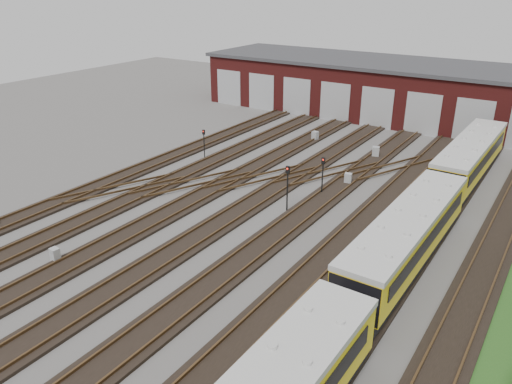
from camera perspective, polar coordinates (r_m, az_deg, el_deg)
The scene contains 12 objects.
ground at distance 28.87m, azimuth -7.71°, elevation -8.95°, with size 120.00×120.00×0.00m, color #484543.
track_network at distance 29.28m, azimuth -7.22°, elevation -8.17°, with size 30.40×70.00×0.33m.
maintenance_shed at distance 61.56m, azimuth 17.48°, elevation 10.92°, with size 51.00×12.50×6.35m.
metro_train at distance 29.38m, azimuth 16.89°, elevation -4.96°, with size 2.86×46.80×3.05m.
signal_mast_0 at distance 45.85m, azimuth -5.97°, elevation 5.94°, with size 0.25×0.24×2.67m.
signal_mast_1 at distance 37.94m, azimuth 7.64°, elevation 2.42°, with size 0.28×0.26×2.97m.
signal_mast_2 at distance 34.75m, azimuth 3.62°, elevation 1.05°, with size 0.28×0.26×3.41m.
signal_mast_3 at distance 38.12m, azimuth 20.42°, elevation 1.49°, with size 0.24×0.23×3.29m.
relay_cabinet_1 at distance 51.35m, azimuth 6.76°, elevation 6.37°, with size 0.58×0.49×0.97m, color #96999B.
relay_cabinet_2 at distance 31.56m, azimuth -21.97°, elevation -6.69°, with size 0.52×0.43×0.86m, color #96999B.
relay_cabinet_3 at distance 47.35m, azimuth 13.51°, elevation 4.45°, with size 0.62×0.52×1.04m, color #96999B.
relay_cabinet_4 at distance 40.66m, azimuth 10.48°, elevation 1.49°, with size 0.56×0.47×0.93m, color #96999B.
Camera 1 is at (16.50, -18.09, 15.31)m, focal length 35.00 mm.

